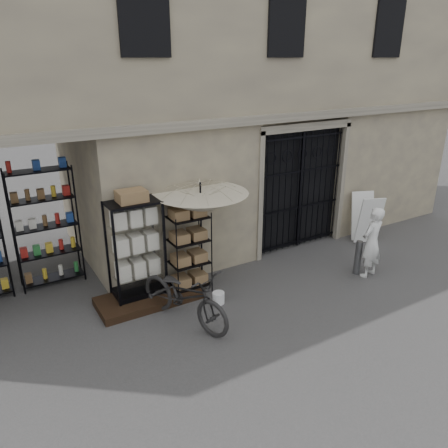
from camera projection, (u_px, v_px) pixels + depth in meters
ground at (297, 304)px, 8.43m from camera, size 80.00×80.00×0.00m
main_building at (196, 55)px, 10.03m from camera, size 14.00×4.00×9.00m
shop_recess at (12, 230)px, 7.99m from camera, size 3.00×1.70×3.00m
shop_shelving at (8, 234)px, 8.45m from camera, size 2.70×0.50×2.50m
iron_gate at (296, 188)px, 10.55m from camera, size 2.50×0.21×3.00m
step_platform at (150, 298)px, 8.50m from camera, size 2.00×0.90×0.15m
display_cabinet at (136, 254)px, 8.23m from camera, size 0.97×0.64×2.03m
wire_rack at (189, 253)px, 8.62m from camera, size 0.77×0.57×1.70m
market_umbrella at (201, 197)px, 8.44m from camera, size 1.94×1.97×2.66m
white_bucket at (218, 298)px, 8.42m from camera, size 0.30×0.30×0.23m
bicycle at (185, 321)px, 7.87m from camera, size 1.03×1.25×2.04m
steel_bollard at (358, 258)px, 9.47m from camera, size 0.15×0.15×0.77m
shopkeeper at (367, 275)px, 9.54m from camera, size 0.86×1.64×0.37m
easel_sign at (366, 218)px, 11.05m from camera, size 0.80×0.85×1.24m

